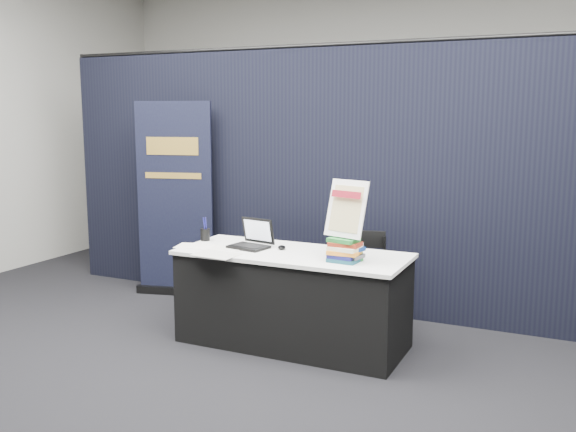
{
  "coord_description": "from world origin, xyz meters",
  "views": [
    {
      "loc": [
        2.05,
        -3.88,
        1.84
      ],
      "look_at": [
        -0.04,
        0.55,
        1.03
      ],
      "focal_mm": 40.0,
      "sensor_mm": 36.0,
      "label": 1
    }
  ],
  "objects_px": {
    "display_table": "(293,298)",
    "pullup_banner": "(175,211)",
    "info_sign": "(346,209)",
    "laptop": "(251,241)",
    "book_stack_short": "(348,252)",
    "book_stack_tall": "(344,250)",
    "stacking_chair": "(358,277)"
  },
  "relations": [
    {
      "from": "pullup_banner",
      "to": "book_stack_short",
      "type": "bearing_deg",
      "value": -36.37
    },
    {
      "from": "book_stack_tall",
      "to": "pullup_banner",
      "type": "relative_size",
      "value": 0.12
    },
    {
      "from": "laptop",
      "to": "info_sign",
      "type": "bearing_deg",
      "value": 2.15
    },
    {
      "from": "display_table",
      "to": "pullup_banner",
      "type": "height_order",
      "value": "pullup_banner"
    },
    {
      "from": "info_sign",
      "to": "pullup_banner",
      "type": "height_order",
      "value": "pullup_banner"
    },
    {
      "from": "info_sign",
      "to": "pullup_banner",
      "type": "xyz_separation_m",
      "value": [
        -2.13,
        0.88,
        -0.28
      ]
    },
    {
      "from": "display_table",
      "to": "pullup_banner",
      "type": "relative_size",
      "value": 0.93
    },
    {
      "from": "display_table",
      "to": "info_sign",
      "type": "height_order",
      "value": "info_sign"
    },
    {
      "from": "display_table",
      "to": "pullup_banner",
      "type": "bearing_deg",
      "value": 154.61
    },
    {
      "from": "book_stack_tall",
      "to": "book_stack_short",
      "type": "distance_m",
      "value": 0.04
    },
    {
      "from": "book_stack_tall",
      "to": "laptop",
      "type": "bearing_deg",
      "value": 170.37
    },
    {
      "from": "laptop",
      "to": "info_sign",
      "type": "xyz_separation_m",
      "value": [
        0.85,
        -0.11,
        0.33
      ]
    },
    {
      "from": "laptop",
      "to": "stacking_chair",
      "type": "relative_size",
      "value": 0.4
    },
    {
      "from": "book_stack_tall",
      "to": "info_sign",
      "type": "height_order",
      "value": "info_sign"
    },
    {
      "from": "display_table",
      "to": "stacking_chair",
      "type": "height_order",
      "value": "stacking_chair"
    },
    {
      "from": "stacking_chair",
      "to": "book_stack_short",
      "type": "bearing_deg",
      "value": -90.4
    },
    {
      "from": "display_table",
      "to": "stacking_chair",
      "type": "xyz_separation_m",
      "value": [
        0.36,
        0.54,
        0.09
      ]
    },
    {
      "from": "info_sign",
      "to": "pullup_banner",
      "type": "distance_m",
      "value": 2.32
    },
    {
      "from": "book_stack_tall",
      "to": "stacking_chair",
      "type": "bearing_deg",
      "value": 99.96
    },
    {
      "from": "laptop",
      "to": "book_stack_short",
      "type": "bearing_deg",
      "value": 2.6
    },
    {
      "from": "book_stack_tall",
      "to": "book_stack_short",
      "type": "bearing_deg",
      "value": 63.88
    },
    {
      "from": "pullup_banner",
      "to": "stacking_chair",
      "type": "xyz_separation_m",
      "value": [
        2.01,
        -0.25,
        -0.39
      ]
    },
    {
      "from": "display_table",
      "to": "info_sign",
      "type": "relative_size",
      "value": 4.16
    },
    {
      "from": "stacking_chair",
      "to": "laptop",
      "type": "bearing_deg",
      "value": -157.36
    },
    {
      "from": "book_stack_short",
      "to": "info_sign",
      "type": "height_order",
      "value": "info_sign"
    },
    {
      "from": "info_sign",
      "to": "stacking_chair",
      "type": "height_order",
      "value": "info_sign"
    },
    {
      "from": "display_table",
      "to": "stacking_chair",
      "type": "relative_size",
      "value": 2.16
    },
    {
      "from": "pullup_banner",
      "to": "stacking_chair",
      "type": "relative_size",
      "value": 2.32
    },
    {
      "from": "laptop",
      "to": "book_stack_short",
      "type": "xyz_separation_m",
      "value": [
        0.87,
        -0.11,
        0.01
      ]
    },
    {
      "from": "display_table",
      "to": "book_stack_short",
      "type": "distance_m",
      "value": 0.67
    },
    {
      "from": "info_sign",
      "to": "book_stack_tall",
      "type": "bearing_deg",
      "value": -74.99
    },
    {
      "from": "display_table",
      "to": "stacking_chair",
      "type": "bearing_deg",
      "value": 56.22
    }
  ]
}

